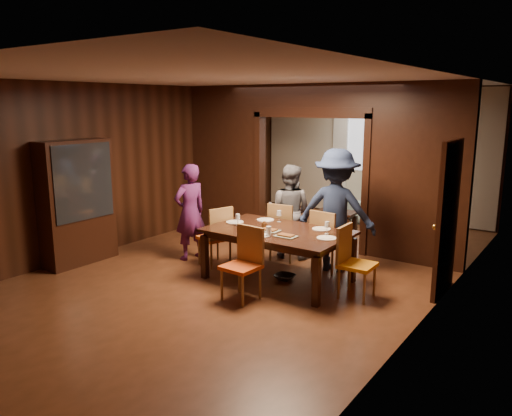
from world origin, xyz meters
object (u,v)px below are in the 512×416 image
Objects in this scene: person_navy at (336,210)px; chair_left at (214,236)px; chair_near at (241,265)px; chair_far_l at (285,231)px; hutch at (77,203)px; sofa at (364,211)px; dining_table at (278,255)px; chair_far_r at (329,240)px; coffee_table at (337,220)px; person_purple at (190,212)px; person_grey at (289,211)px; chair_right at (357,263)px.

person_navy is 1.95× the size of chair_left.
chair_left is 1.53m from chair_near.
chair_far_l is 0.48× the size of hutch.
person_navy is 1.02m from chair_far_l.
dining_table reaches higher than sofa.
dining_table is (0.43, -4.21, 0.13)m from sofa.
chair_far_r is (1.63, 0.80, 0.00)m from chair_left.
coffee_table is at bearing -76.82° from person_navy.
person_purple is 1.80m from hutch.
coffee_table is at bearing -61.72° from chair_far_r.
coffee_table is 0.82× the size of chair_left.
person_navy reaches higher than chair_left.
person_grey reaches higher than chair_left.
person_grey is 2.03m from chair_right.
person_grey is 3.16m from sofa.
person_grey is at bearing 57.02° from chair_right.
dining_table is at bearing 20.27° from hutch.
chair_right is at bearing 107.61° from chair_left.
chair_right and chair_far_l have the same top height.
chair_near is at bearing 69.84° from chair_left.
person_purple is at bearing -75.81° from chair_left.
coffee_table is (1.15, 3.16, -0.60)m from person_purple.
chair_near is 3.15m from hutch.
dining_table is (0.47, -1.09, -0.41)m from person_grey.
hutch reaches higher than person_navy.
chair_far_l is 1.87m from chair_near.
chair_left is at bearing 88.72° from sofa.
chair_far_l is (0.16, -2.29, 0.28)m from coffee_table.
person_purple reaches higher than chair_right.
person_grey is 0.83× the size of person_navy.
person_grey is 1.62× the size of chair_right.
person_navy is 1.18m from dining_table.
dining_table is 1.22m from chair_left.
person_purple is at bearing 41.25° from hutch.
hutch is (-1.88, -1.15, 0.52)m from chair_left.
chair_right and chair_far_r have the same top height.
chair_far_l is at bearing 89.66° from person_grey.
chair_far_r is at bearing 133.19° from chair_left.
hutch is (-2.63, -2.23, 0.21)m from person_grey.
person_purple is 4.41m from sofa.
chair_near is at bearing 75.33° from person_purple.
person_purple is 1.60m from chair_far_l.
chair_left is at bearing 16.31° from person_navy.
chair_left is at bearing 89.35° from chair_right.
chair_right is 4.51m from hutch.
chair_left is at bearing 179.47° from dining_table.
chair_far_l is 1.00× the size of chair_far_r.
sofa is 1.74× the size of chair_left.
hutch is (-2.50, -4.34, 0.80)m from coffee_table.
chair_far_r is (-0.06, -0.11, -0.46)m from person_navy.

